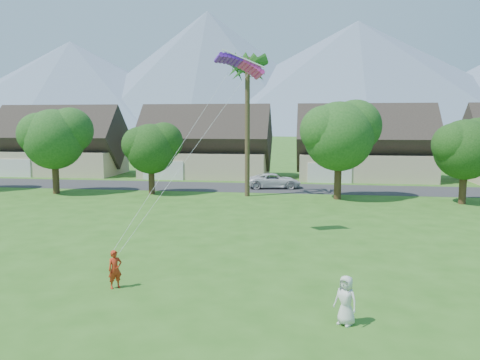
% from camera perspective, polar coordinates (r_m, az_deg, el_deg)
% --- Properties ---
extents(ground, '(500.00, 500.00, 0.00)m').
position_cam_1_polar(ground, '(15.10, -5.74, -19.34)').
color(ground, '#2D6019').
rests_on(ground, ground).
extents(street, '(90.00, 7.00, 0.01)m').
position_cam_1_polar(street, '(47.70, 4.12, -0.98)').
color(street, '#2D2D30').
rests_on(street, ground).
extents(kite_flyer, '(0.67, 0.66, 1.56)m').
position_cam_1_polar(kite_flyer, '(19.92, -14.99, -10.47)').
color(kite_flyer, '#B72C15').
rests_on(kite_flyer, ground).
extents(watcher, '(0.97, 0.90, 1.67)m').
position_cam_1_polar(watcher, '(16.38, 12.77, -14.11)').
color(watcher, silver).
rests_on(watcher, ground).
extents(parked_car, '(5.69, 3.31, 1.49)m').
position_cam_1_polar(parked_car, '(47.59, 4.18, -0.10)').
color(parked_car, silver).
rests_on(parked_car, ground).
extents(mountain_ridge, '(540.00, 240.00, 70.00)m').
position_cam_1_polar(mountain_ridge, '(274.11, 9.86, 11.71)').
color(mountain_ridge, slate).
rests_on(mountain_ridge, ground).
extents(houses_row, '(72.75, 8.19, 8.86)m').
position_cam_1_polar(houses_row, '(56.26, 5.31, 3.76)').
color(houses_row, beige).
rests_on(houses_row, ground).
extents(tree_row, '(62.27, 6.67, 8.45)m').
position_cam_1_polar(tree_row, '(41.30, 1.98, 4.59)').
color(tree_row, '#47301C').
rests_on(tree_row, ground).
extents(fan_palm, '(3.00, 3.00, 13.80)m').
position_cam_1_polar(fan_palm, '(42.25, 0.92, 14.04)').
color(fan_palm, '#4C3D26').
rests_on(fan_palm, ground).
extents(parafoil_kite, '(3.00, 1.46, 0.50)m').
position_cam_1_polar(parafoil_kite, '(27.07, 0.05, 14.12)').
color(parafoil_kite, '#661AC5').
rests_on(parafoil_kite, ground).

